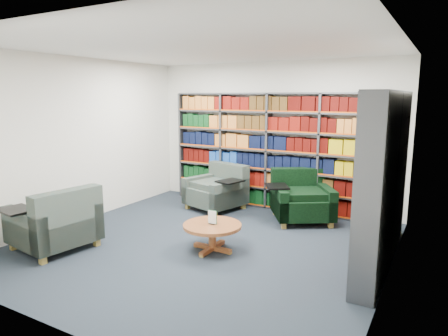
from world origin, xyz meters
The scene contains 7 objects.
room_shell centered at (0.00, 0.00, 1.40)m, with size 5.02×5.02×2.82m.
bookshelf_back centered at (0.00, 2.34, 1.10)m, with size 4.00×0.28×2.20m.
bookshelf_right centered at (2.34, 0.60, 1.10)m, with size 0.28×2.50×2.20m.
chair_teal_left centered at (-0.80, 1.81, 0.34)m, with size 1.22×1.15×0.85m.
chair_green_right centered at (0.82, 1.88, 0.35)m, with size 1.32×1.32×0.87m.
chair_teal_front centered at (-1.70, -1.17, 0.36)m, with size 1.12×1.24×0.90m.
coffee_table centered at (0.22, -0.13, 0.31)m, with size 0.82×0.82×0.58m.
Camera 1 is at (3.00, -4.70, 2.15)m, focal length 32.00 mm.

